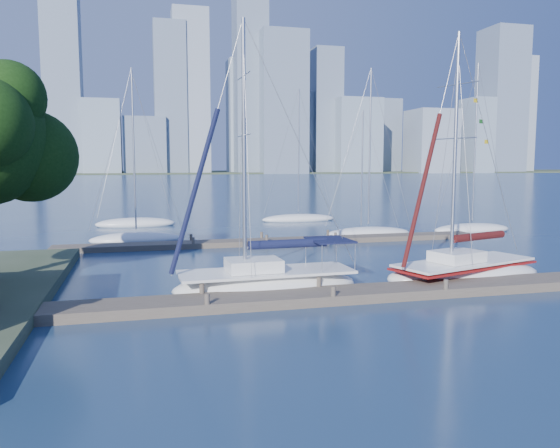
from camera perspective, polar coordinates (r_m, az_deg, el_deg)
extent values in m
plane|color=navy|center=(22.83, 4.80, -7.98)|extent=(700.00, 700.00, 0.00)
cube|color=#4F453A|center=(22.79, 4.81, -7.49)|extent=(26.00, 2.00, 0.40)
cube|color=#4F453A|center=(38.43, -0.21, -1.83)|extent=(30.00, 1.80, 0.36)
cube|color=#38472D|center=(341.01, -13.21, 5.21)|extent=(800.00, 100.00, 1.50)
sphere|color=black|center=(27.54, -24.59, 6.46)|extent=(4.19, 4.19, 4.19)
sphere|color=black|center=(26.41, -26.53, 11.75)|extent=(3.13, 3.13, 3.13)
ellipsoid|color=white|center=(24.14, -1.42, -6.58)|extent=(8.31, 2.96, 1.44)
cube|color=white|center=(24.00, -1.43, -5.01)|extent=(7.70, 2.72, 0.12)
cube|color=white|center=(23.79, -2.78, -4.29)|extent=(2.36, 1.83, 0.53)
cylinder|color=silver|center=(23.31, -3.78, 7.93)|extent=(0.17, 0.17, 10.65)
cylinder|color=silver|center=(24.07, 0.84, -2.30)|extent=(3.90, 0.22, 0.10)
cylinder|color=black|center=(24.06, 0.84, -2.08)|extent=(3.60, 0.50, 0.38)
cube|color=black|center=(24.69, 5.22, -1.66)|extent=(1.81, 2.35, 0.08)
ellipsoid|color=white|center=(28.03, 18.67, -5.11)|extent=(8.50, 4.92, 1.42)
cube|color=white|center=(27.91, 18.72, -3.78)|extent=(7.87, 4.54, 0.11)
cube|color=white|center=(27.43, 17.98, -3.22)|extent=(2.68, 2.31, 0.52)
cylinder|color=silver|center=(26.79, 17.82, 7.38)|extent=(0.17, 0.17, 10.64)
cylinder|color=silver|center=(28.50, 20.04, -1.41)|extent=(3.69, 1.22, 0.09)
cylinder|color=#3D0F0D|center=(28.48, 20.05, -1.22)|extent=(3.48, 1.40, 0.38)
cube|color=maroon|center=(27.94, 18.71, -4.10)|extent=(8.07, 4.69, 0.09)
ellipsoid|color=white|center=(40.67, -14.77, -1.57)|extent=(6.74, 2.74, 1.05)
cylinder|color=silver|center=(40.31, -15.02, 7.22)|extent=(0.11, 0.11, 10.91)
ellipsoid|color=white|center=(43.05, 8.46, -1.03)|extent=(5.97, 4.03, 0.94)
cylinder|color=silver|center=(42.70, 8.58, 5.75)|extent=(0.10, 0.10, 8.81)
ellipsoid|color=white|center=(42.98, 9.21, -1.02)|extent=(7.01, 2.38, 1.09)
cylinder|color=silver|center=(42.66, 9.37, 7.94)|extent=(0.12, 0.12, 11.81)
ellipsoid|color=white|center=(47.90, 19.42, -0.56)|extent=(7.00, 2.55, 1.06)
cylinder|color=silver|center=(47.62, 19.73, 7.98)|extent=(0.12, 0.12, 12.69)
ellipsoid|color=white|center=(51.05, -14.85, 0.01)|extent=(7.35, 5.03, 1.15)
cylinder|color=silver|center=(50.80, -15.08, 8.26)|extent=(0.13, 0.13, 12.98)
ellipsoid|color=white|center=(53.84, 1.94, 0.52)|extent=(7.61, 3.24, 1.03)
cylinder|color=silver|center=(53.58, 1.97, 7.64)|extent=(0.11, 0.11, 11.87)
cube|color=slate|center=(315.11, -26.12, 8.81)|extent=(21.42, 17.63, 45.57)
cube|color=gray|center=(332.97, -21.53, 7.95)|extent=(14.51, 17.61, 35.20)
cube|color=gray|center=(306.69, -18.06, 8.61)|extent=(19.09, 19.81, 38.97)
cube|color=slate|center=(307.73, -13.94, 7.94)|extent=(22.29, 16.86, 30.63)
cube|color=gray|center=(314.13, -9.29, 13.40)|extent=(19.62, 14.99, 89.49)
cube|color=gray|center=(332.04, -4.14, 11.07)|extent=(14.96, 17.46, 66.36)
cube|color=slate|center=(311.26, 0.28, 12.49)|extent=(25.62, 18.95, 78.16)
cube|color=gray|center=(331.17, 3.02, 9.41)|extent=(14.26, 17.11, 47.01)
cube|color=gray|center=(325.11, 7.98, 9.08)|extent=(25.81, 18.80, 43.21)
cube|color=slate|center=(365.11, 10.78, 9.00)|extent=(17.45, 17.52, 46.74)
cube|color=gray|center=(345.61, 15.53, 8.29)|extent=(25.52, 23.94, 37.78)
cube|color=gray|center=(361.91, 19.76, 8.66)|extent=(13.69, 21.38, 45.37)
cube|color=slate|center=(377.28, 22.11, 11.78)|extent=(23.11, 23.60, 88.97)
cube|color=gray|center=(408.46, 23.57, 10.38)|extent=(16.36, 17.08, 76.38)
cube|color=slate|center=(316.37, -21.75, 14.04)|extent=(18.46, 18.00, 101.06)
cube|color=slate|center=(313.35, -11.41, 12.65)|extent=(17.14, 18.00, 81.64)
cube|color=slate|center=(320.35, -3.12, 14.53)|extent=(17.98, 18.00, 102.76)
cube|color=slate|center=(330.30, 4.74, 11.61)|extent=(16.70, 18.00, 72.40)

